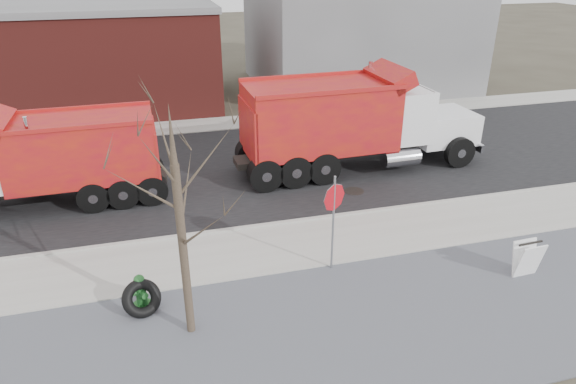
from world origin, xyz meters
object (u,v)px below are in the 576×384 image
object	(u,v)px
dump_truck_red_a	(352,120)
dump_truck_red_b	(52,157)
sandwich_board	(527,259)
fire_hydrant	(141,292)
truck_tire	(142,298)
stop_sign	(334,207)

from	to	relation	value
dump_truck_red_a	dump_truck_red_b	xyz separation A→B (m)	(-10.38, -0.37, -0.28)
sandwich_board	dump_truck_red_a	xyz separation A→B (m)	(-1.70, 8.01, 1.42)
fire_hydrant	sandwich_board	size ratio (longest dim) A/B	0.90
dump_truck_red_a	dump_truck_red_b	distance (m)	10.39
truck_tire	sandwich_board	world-z (taller)	sandwich_board
truck_tire	dump_truck_red_b	world-z (taller)	dump_truck_red_b
truck_tire	stop_sign	distance (m)	5.08
stop_sign	dump_truck_red_b	bearing A→B (deg)	136.25
truck_tire	dump_truck_red_b	xyz separation A→B (m)	(-2.54, 6.58, 1.26)
truck_tire	dump_truck_red_a	world-z (taller)	dump_truck_red_a
truck_tire	stop_sign	xyz separation A→B (m)	(4.84, 0.56, 1.44)
truck_tire	dump_truck_red_a	xyz separation A→B (m)	(7.84, 6.94, 1.54)
sandwich_board	dump_truck_red_a	size ratio (longest dim) A/B	0.10
dump_truck_red_b	dump_truck_red_a	bearing A→B (deg)	-178.92
fire_hydrant	stop_sign	size ratio (longest dim) A/B	0.33
truck_tire	sandwich_board	distance (m)	9.61
fire_hydrant	stop_sign	bearing A→B (deg)	-20.46
truck_tire	stop_sign	bearing A→B (deg)	6.63
truck_tire	dump_truck_red_a	size ratio (longest dim) A/B	0.11
sandwich_board	fire_hydrant	bearing A→B (deg)	169.57
fire_hydrant	stop_sign	xyz separation A→B (m)	(4.85, 0.33, 1.43)
sandwich_board	truck_tire	bearing A→B (deg)	170.97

